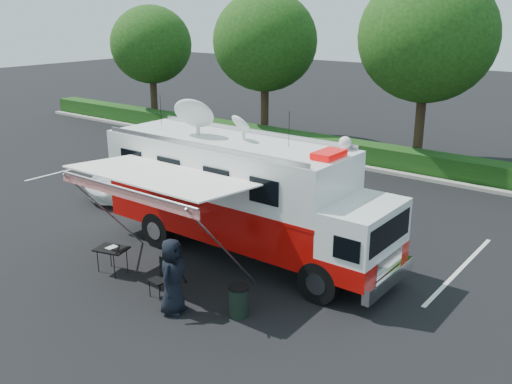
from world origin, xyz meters
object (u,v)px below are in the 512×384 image
command_truck (243,195)px  white_suv (154,194)px  folding_table (111,250)px  trash_bin (239,301)px

command_truck → white_suv: bearing=159.7°
command_truck → white_suv: (-6.62, 2.45, -1.92)m
folding_table → command_truck: bearing=55.8°
folding_table → trash_bin: bearing=4.5°
command_truck → trash_bin: 3.90m
command_truck → folding_table: bearing=-124.2°
white_suv → trash_bin: trash_bin is taller
command_truck → white_suv: size_ratio=1.74×
folding_table → trash_bin: (4.34, 0.34, -0.31)m
command_truck → trash_bin: size_ratio=11.95×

